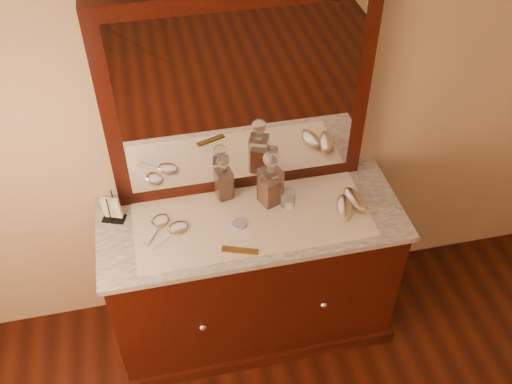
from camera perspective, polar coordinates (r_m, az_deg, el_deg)
dresser_cabinet at (r=3.04m, az=-0.41°, el=-8.30°), size 1.40×0.55×0.82m
dresser_plinth at (r=3.33m, az=-0.38°, el=-12.28°), size 1.46×0.59×0.08m
knob_left at (r=2.81m, az=-5.30°, el=-13.20°), size 0.04×0.04×0.04m
knob_right at (r=2.89m, az=6.73°, el=-11.03°), size 0.04×0.04×0.04m
marble_top at (r=2.72m, az=-0.46°, el=-2.68°), size 1.44×0.59×0.03m
mirror_frame at (r=2.57m, az=-1.68°, el=9.23°), size 1.20×0.08×1.00m
mirror_glass at (r=2.54m, az=-1.53°, el=8.81°), size 1.06×0.01×0.86m
lace_runner at (r=2.69m, az=-0.37°, el=-2.73°), size 1.10×0.45×0.00m
pin_dish at (r=2.66m, az=-1.65°, el=-3.17°), size 0.07×0.07×0.01m
comb at (r=2.55m, az=-1.60°, el=-5.81°), size 0.16×0.08×0.01m
napkin_rack at (r=2.73m, az=-14.08°, el=-1.69°), size 0.12×0.09×0.16m
decanter_left at (r=2.74m, az=-3.18°, el=1.06°), size 0.09×0.09×0.25m
decanter_right at (r=2.70m, az=1.44°, el=0.90°), size 0.12×0.12×0.30m
brush_near at (r=2.74m, az=8.73°, el=-1.60°), size 0.11×0.18×0.05m
brush_far at (r=2.79m, az=9.82°, el=-0.80°), size 0.11×0.19×0.05m
hand_mirror_outer at (r=2.70m, az=-9.64°, el=-3.12°), size 0.15×0.20×0.02m
hand_mirror_inner at (r=2.65m, az=-8.07°, el=-3.80°), size 0.21×0.17×0.02m
tumblers at (r=2.74m, az=3.17°, el=-0.63°), size 0.07×0.07×0.08m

